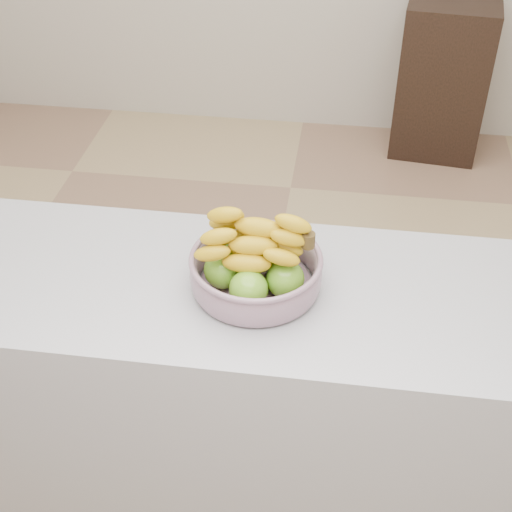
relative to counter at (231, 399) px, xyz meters
The scene contains 4 objects.
ground 0.80m from the counter, 90.00° to the left, with size 4.00×4.00×0.00m, color tan.
counter is the anchor object (origin of this frame).
cabinet 2.56m from the counter, 72.27° to the left, with size 0.48×0.38×0.86m, color black.
fruit_bowl 0.52m from the counter, ahead, with size 0.34×0.34×0.21m.
Camera 1 is at (0.27, -2.04, 2.09)m, focal length 50.00 mm.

